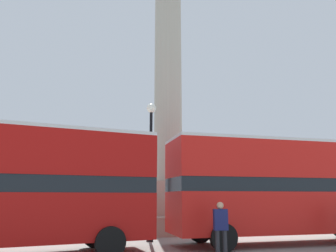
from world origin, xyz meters
The scene contains 6 objects.
ground_plane centered at (0.00, 0.00, 0.00)m, with size 200.00×200.00×0.00m, color gray.
monument_column centered at (0.00, 0.00, 5.92)m, with size 6.25×6.25×20.44m.
bus_a centered at (3.14, -6.99, 2.39)m, with size 10.58×3.44×4.32m.
equestrian_statue centered at (-8.70, 5.81, 1.88)m, with size 4.47×4.06×6.49m.
street_lamp centered at (-2.32, -4.29, 3.71)m, with size 0.45×0.45×6.35m.
pedestrian_by_plinth centered at (-1.22, -8.96, 1.01)m, with size 0.49×0.27×1.77m.
Camera 1 is at (-6.49, -19.01, 1.94)m, focal length 35.00 mm.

